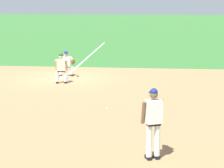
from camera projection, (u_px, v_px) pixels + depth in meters
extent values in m
plane|color=#336B2D|center=(64.00, 78.00, 22.18)|extent=(160.00, 160.00, 0.00)
cube|color=#9E754C|center=(94.00, 105.00, 16.67)|extent=(18.00, 18.00, 0.01)
cube|color=white|center=(90.00, 55.00, 30.75)|extent=(17.58, 0.10, 0.00)
cube|color=white|center=(64.00, 78.00, 22.17)|extent=(0.38, 0.38, 0.09)
sphere|color=white|center=(107.00, 108.00, 16.10)|extent=(0.07, 0.07, 0.07)
cube|color=black|center=(148.00, 158.00, 11.16)|extent=(0.28, 0.20, 0.09)
cylinder|color=white|center=(149.00, 141.00, 11.03)|extent=(0.15, 0.15, 0.84)
cube|color=black|center=(156.00, 157.00, 11.22)|extent=(0.28, 0.20, 0.09)
cylinder|color=white|center=(157.00, 140.00, 11.10)|extent=(0.15, 0.15, 0.84)
cube|color=black|center=(153.00, 124.00, 10.98)|extent=(0.32, 0.39, 0.06)
cube|color=white|center=(154.00, 112.00, 10.92)|extent=(0.38, 0.46, 0.60)
sphere|color=brown|center=(154.00, 95.00, 10.85)|extent=(0.21, 0.21, 0.21)
sphere|color=navy|center=(154.00, 92.00, 10.84)|extent=(0.20, 0.20, 0.20)
cube|color=navy|center=(152.00, 92.00, 10.92)|extent=(0.17, 0.20, 0.02)
cylinder|color=brown|center=(143.00, 113.00, 10.92)|extent=(0.21, 0.16, 0.59)
cylinder|color=brown|center=(158.00, 105.00, 11.25)|extent=(0.52, 0.29, 0.41)
ellipsoid|color=brown|center=(157.00, 110.00, 11.36)|extent=(0.35, 0.30, 0.34)
cube|color=black|center=(72.00, 75.00, 22.82)|extent=(0.28, 0.20, 0.09)
cylinder|color=white|center=(72.00, 71.00, 22.81)|extent=(0.15, 0.15, 0.40)
cube|color=black|center=(61.00, 76.00, 22.65)|extent=(0.28, 0.20, 0.09)
cylinder|color=white|center=(60.00, 71.00, 22.64)|extent=(0.15, 0.15, 0.40)
cube|color=black|center=(66.00, 67.00, 22.68)|extent=(0.31, 0.39, 0.06)
cube|color=white|center=(66.00, 61.00, 22.63)|extent=(0.37, 0.46, 0.52)
sphere|color=tan|center=(66.00, 54.00, 22.53)|extent=(0.21, 0.21, 0.21)
sphere|color=navy|center=(66.00, 53.00, 22.52)|extent=(0.20, 0.20, 0.20)
cube|color=navy|center=(66.00, 53.00, 22.44)|extent=(0.17, 0.20, 0.02)
cylinder|color=tan|center=(72.00, 60.00, 22.28)|extent=(0.57, 0.30, 0.24)
cylinder|color=tan|center=(61.00, 63.00, 22.48)|extent=(0.25, 0.17, 0.58)
ellipsoid|color=brown|center=(73.00, 62.00, 22.09)|extent=(0.28, 0.27, 0.35)
cube|color=black|center=(57.00, 82.00, 20.93)|extent=(0.27, 0.14, 0.09)
cylinder|color=white|center=(57.00, 77.00, 20.83)|extent=(0.15, 0.15, 0.50)
cube|color=black|center=(66.00, 82.00, 20.93)|extent=(0.27, 0.14, 0.09)
cylinder|color=white|center=(66.00, 77.00, 20.84)|extent=(0.15, 0.15, 0.50)
cube|color=black|center=(61.00, 71.00, 20.78)|extent=(0.24, 0.36, 0.06)
cube|color=beige|center=(61.00, 65.00, 20.73)|extent=(0.28, 0.42, 0.54)
sphere|color=tan|center=(61.00, 57.00, 20.67)|extent=(0.21, 0.21, 0.21)
sphere|color=#194C28|center=(61.00, 55.00, 20.65)|extent=(0.20, 0.20, 0.20)
cube|color=#194C28|center=(61.00, 55.00, 20.75)|extent=(0.13, 0.18, 0.02)
cylinder|color=tan|center=(56.00, 65.00, 20.87)|extent=(0.33, 0.13, 0.56)
cylinder|color=tan|center=(67.00, 65.00, 20.88)|extent=(0.33, 0.13, 0.56)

